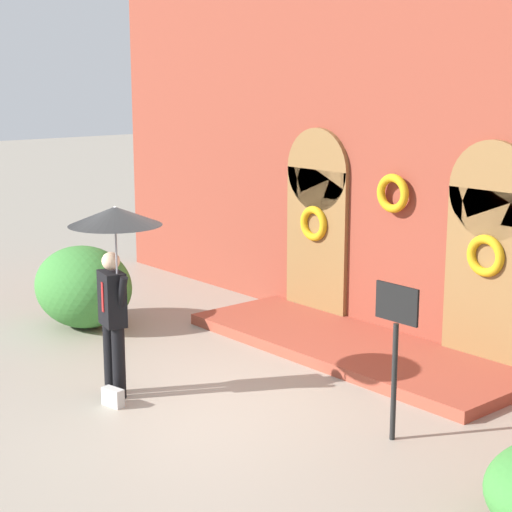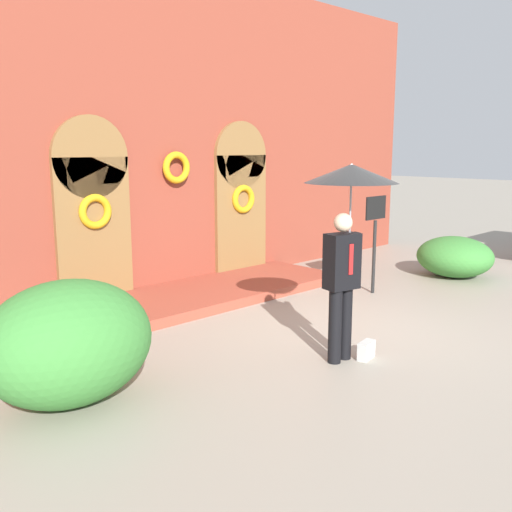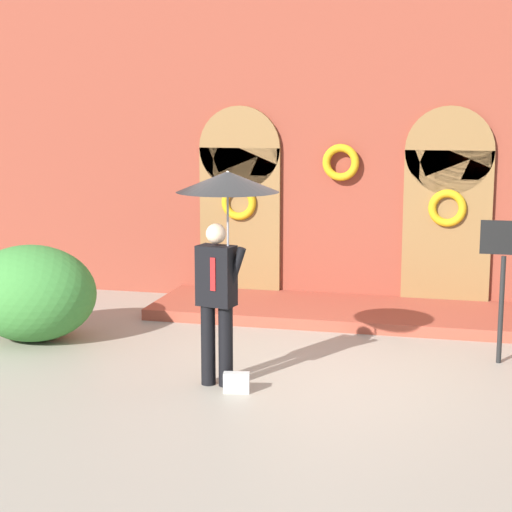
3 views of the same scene
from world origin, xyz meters
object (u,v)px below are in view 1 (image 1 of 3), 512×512
Objects in this scene: person_with_umbrella at (115,244)px; sign_post at (396,336)px; handbag at (113,397)px; shrub_left at (83,287)px.

person_with_umbrella reaches higher than sign_post.
handbag is 0.16× the size of shrub_left.
shrub_left is (-2.98, 1.19, -1.28)m from person_with_umbrella.
handbag is at bearing -23.73° from shrub_left.
person_with_umbrella is 8.44× the size of handbag.
handbag is 3.48m from shrub_left.
shrub_left is at bearing 158.27° from person_with_umbrella.
shrub_left is (-5.92, -0.42, -0.53)m from sign_post.
person_with_umbrella reaches higher than shrub_left.
handbag is at bearing -146.91° from sign_post.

